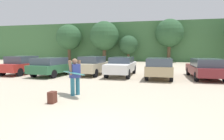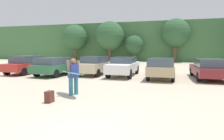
% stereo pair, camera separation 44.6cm
% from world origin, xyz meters
% --- Properties ---
extents(ground_plane, '(120.00, 120.00, 0.00)m').
position_xyz_m(ground_plane, '(0.00, 0.00, 0.00)').
color(ground_plane, beige).
extents(hillside_ridge, '(108.00, 12.00, 6.81)m').
position_xyz_m(hillside_ridge, '(0.00, 35.77, 3.40)').
color(hillside_ridge, '#427042').
rests_on(hillside_ridge, ground_plane).
extents(tree_left, '(4.45, 4.45, 6.46)m').
position_xyz_m(tree_left, '(-14.31, 28.13, 4.21)').
color(tree_left, brown).
rests_on(tree_left, ground_plane).
extents(tree_right, '(4.92, 4.92, 6.81)m').
position_xyz_m(tree_right, '(-7.80, 28.20, 4.33)').
color(tree_right, brown).
rests_on(tree_right, ground_plane).
extents(tree_center_right, '(3.14, 3.14, 4.39)m').
position_xyz_m(tree_center_right, '(-3.70, 28.55, 2.81)').
color(tree_center_right, brown).
rests_on(tree_center_right, ground_plane).
extents(tree_far_left, '(4.49, 4.49, 6.94)m').
position_xyz_m(tree_far_left, '(2.85, 29.08, 4.67)').
color(tree_far_left, brown).
rests_on(tree_far_left, ground_plane).
extents(parked_car_red, '(1.93, 4.25, 1.52)m').
position_xyz_m(parked_car_red, '(-9.71, 9.89, 0.79)').
color(parked_car_red, '#B72D28').
rests_on(parked_car_red, ground_plane).
extents(parked_car_forest_green, '(2.42, 4.83, 1.44)m').
position_xyz_m(parked_car_forest_green, '(-6.59, 9.62, 0.76)').
color(parked_car_forest_green, '#2D6642').
rests_on(parked_car_forest_green, ground_plane).
extents(parked_car_champagne, '(1.96, 4.04, 1.52)m').
position_xyz_m(parked_car_champagne, '(-3.77, 10.70, 0.80)').
color(parked_car_champagne, beige).
rests_on(parked_car_champagne, ground_plane).
extents(parked_car_white, '(1.81, 4.76, 1.47)m').
position_xyz_m(parked_car_white, '(-1.39, 10.76, 0.79)').
color(parked_car_white, white).
rests_on(parked_car_white, ground_plane).
extents(parked_car_tan, '(1.83, 4.58, 1.49)m').
position_xyz_m(parked_car_tan, '(1.51, 9.97, 0.80)').
color(parked_car_tan, tan).
rests_on(parked_car_tan, ground_plane).
extents(parked_car_maroon, '(2.07, 4.86, 1.43)m').
position_xyz_m(parked_car_maroon, '(4.68, 10.66, 0.76)').
color(parked_car_maroon, maroon).
rests_on(parked_car_maroon, ground_plane).
extents(person_adult, '(0.46, 0.65, 1.67)m').
position_xyz_m(person_adult, '(-2.14, 3.74, 0.94)').
color(person_adult, teal).
rests_on(person_adult, ground_plane).
extents(surfboard_teal, '(1.74, 1.48, 0.16)m').
position_xyz_m(surfboard_teal, '(-2.17, 3.63, 1.02)').
color(surfboard_teal, teal).
extents(backpack_dropped, '(0.24, 0.34, 0.45)m').
position_xyz_m(backpack_dropped, '(-2.44, 2.28, 0.22)').
color(backpack_dropped, '#592D23').
rests_on(backpack_dropped, ground_plane).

